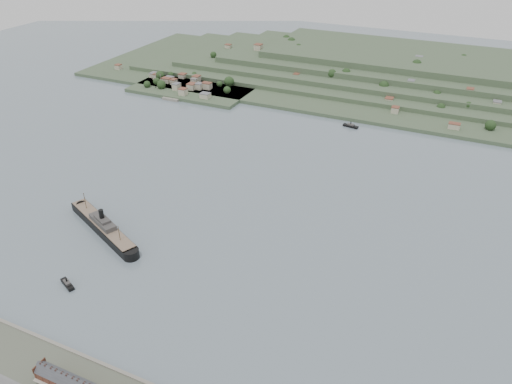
% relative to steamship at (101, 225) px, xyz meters
% --- Properties ---
extents(ground, '(1400.00, 1400.00, 0.00)m').
position_rel_steamship_xyz_m(ground, '(98.67, 49.55, -4.24)').
color(ground, slate).
rests_on(ground, ground).
extents(far_peninsula, '(760.00, 309.00, 30.00)m').
position_rel_steamship_xyz_m(far_peninsula, '(126.58, 442.64, 7.64)').
color(far_peninsula, '#3C5438').
rests_on(far_peninsula, ground).
extents(steamship, '(89.86, 47.67, 22.94)m').
position_rel_steamship_xyz_m(steamship, '(0.00, 0.00, 0.00)').
color(steamship, black).
rests_on(steamship, ground).
extents(tugboat, '(13.97, 8.99, 6.16)m').
position_rel_steamship_xyz_m(tugboat, '(21.46, -58.54, -2.73)').
color(tugboat, black).
rests_on(tugboat, ground).
extents(ferry_west, '(16.68, 8.73, 6.03)m').
position_rel_steamship_xyz_m(ferry_west, '(-142.55, 274.55, -2.78)').
color(ferry_west, black).
rests_on(ferry_west, ground).
extents(ferry_east, '(17.09, 7.29, 6.21)m').
position_rel_steamship_xyz_m(ferry_east, '(114.32, 264.87, -2.74)').
color(ferry_east, black).
rests_on(ferry_east, ground).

